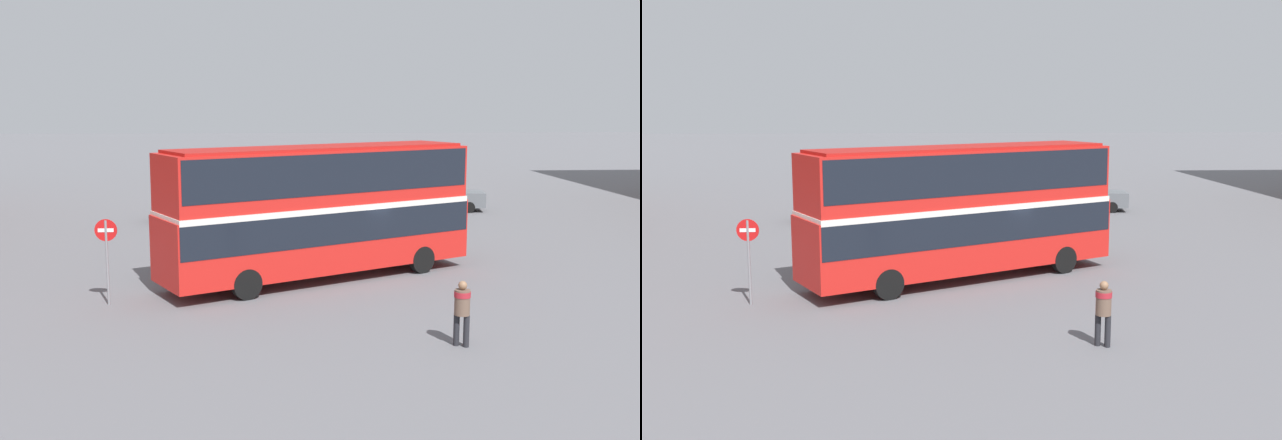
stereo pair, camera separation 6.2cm
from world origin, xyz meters
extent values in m
plane|color=slate|center=(0.00, 0.00, 0.00)|extent=(240.00, 240.00, 0.00)
cube|color=red|center=(-1.19, -0.58, 1.48)|extent=(11.09, 7.47, 2.12)
cube|color=red|center=(-1.19, -0.58, 3.52)|extent=(10.91, 7.33, 1.96)
cube|color=black|center=(-1.19, -0.58, 1.96)|extent=(11.00, 7.45, 1.04)
cube|color=black|center=(-1.19, -0.58, 3.75)|extent=(10.77, 7.28, 1.33)
cube|color=silver|center=(-1.19, -0.58, 2.57)|extent=(11.00, 7.44, 0.20)
cube|color=#B11A15|center=(-1.19, -0.58, 4.54)|extent=(10.38, 6.94, 0.10)
cylinder|color=black|center=(1.46, 2.09, 0.49)|extent=(1.00, 0.72, 0.97)
cylinder|color=black|center=(2.51, 0.13, 0.49)|extent=(1.00, 0.72, 0.97)
cylinder|color=black|center=(-4.69, -1.18, 0.49)|extent=(1.00, 0.72, 0.97)
cylinder|color=black|center=(-3.64, -3.14, 0.49)|extent=(1.00, 0.72, 0.97)
cylinder|color=#232328|center=(1.99, -8.08, 0.41)|extent=(0.15, 0.15, 0.81)
cylinder|color=#232328|center=(1.78, -7.95, 0.41)|extent=(0.15, 0.15, 0.81)
cylinder|color=brown|center=(1.89, -8.01, 1.14)|extent=(0.53, 0.53, 0.64)
cylinder|color=#B2232D|center=(1.89, -8.01, 1.34)|extent=(0.57, 0.57, 0.14)
sphere|color=#936B4C|center=(1.89, -8.01, 1.57)|extent=(0.22, 0.22, 0.22)
cube|color=black|center=(-6.89, 12.81, 0.67)|extent=(4.44, 2.64, 0.82)
cube|color=black|center=(-7.05, 12.77, 1.32)|extent=(2.46, 2.01, 0.48)
cylinder|color=black|center=(-5.82, 13.86, 0.30)|extent=(0.64, 0.36, 0.61)
cylinder|color=black|center=(-5.46, 12.36, 0.30)|extent=(0.64, 0.36, 0.61)
cylinder|color=black|center=(-8.32, 13.26, 0.30)|extent=(0.64, 0.36, 0.61)
cylinder|color=black|center=(-7.96, 11.76, 0.30)|extent=(0.64, 0.36, 0.61)
cube|color=slate|center=(6.73, 15.48, 0.67)|extent=(4.89, 2.50, 0.82)
cube|color=black|center=(6.55, 15.50, 1.36)|extent=(2.64, 2.01, 0.56)
cylinder|color=black|center=(8.29, 16.13, 0.30)|extent=(0.63, 0.30, 0.61)
cylinder|color=black|center=(8.05, 14.44, 0.30)|extent=(0.63, 0.30, 0.61)
cylinder|color=black|center=(5.41, 16.52, 0.30)|extent=(0.63, 0.30, 0.61)
cylinder|color=black|center=(5.18, 14.83, 0.30)|extent=(0.63, 0.30, 0.61)
cylinder|color=gray|center=(-7.78, -3.51, 1.30)|extent=(0.08, 0.08, 2.59)
cylinder|color=red|center=(-7.78, -3.51, 2.29)|extent=(0.67, 0.03, 0.67)
cube|color=white|center=(-7.78, -3.51, 2.29)|extent=(0.47, 0.04, 0.11)
camera|label=1|loc=(-2.82, -25.82, 6.09)|focal=42.00mm
camera|label=2|loc=(-2.76, -25.83, 6.09)|focal=42.00mm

